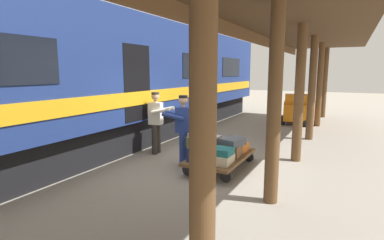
{
  "coord_description": "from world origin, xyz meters",
  "views": [
    {
      "loc": [
        -2.93,
        6.5,
        2.26
      ],
      "look_at": [
        0.25,
        0.36,
        1.15
      ],
      "focal_mm": 28.4,
      "sensor_mm": 36.0,
      "label": 1
    }
  ],
  "objects_px": {
    "suitcase_orange_carryall": "(239,147)",
    "suitcase_slate_roller": "(232,142)",
    "suitcase_navy_fabric": "(201,153)",
    "luggage_cart": "(220,157)",
    "porter_by_door": "(156,121)",
    "baggage_tug": "(297,109)",
    "suitcase_yellow_case": "(211,150)",
    "suitcase_cream_canvas": "(222,159)",
    "suitcase_gray_aluminum": "(211,141)",
    "porter_in_overalls": "(182,128)",
    "suitcase_teal_softside": "(223,151)",
    "suitcase_brown_leather": "(231,151)",
    "train_car": "(95,78)",
    "suitcase_olive_duffel": "(199,142)",
    "suitcase_red_plastic": "(220,145)"
  },
  "relations": [
    {
      "from": "suitcase_cream_canvas",
      "to": "porter_in_overalls",
      "type": "bearing_deg",
      "value": -17.05
    },
    {
      "from": "suitcase_gray_aluminum",
      "to": "porter_in_overalls",
      "type": "relative_size",
      "value": 0.24
    },
    {
      "from": "porter_in_overalls",
      "to": "porter_by_door",
      "type": "height_order",
      "value": "same"
    },
    {
      "from": "suitcase_yellow_case",
      "to": "suitcase_red_plastic",
      "type": "bearing_deg",
      "value": -90.0
    },
    {
      "from": "suitcase_olive_duffel",
      "to": "porter_in_overalls",
      "type": "bearing_deg",
      "value": -29.52
    },
    {
      "from": "train_car",
      "to": "suitcase_olive_duffel",
      "type": "bearing_deg",
      "value": 170.41
    },
    {
      "from": "suitcase_brown_leather",
      "to": "suitcase_red_plastic",
      "type": "bearing_deg",
      "value": -47.87
    },
    {
      "from": "baggage_tug",
      "to": "suitcase_brown_leather",
      "type": "bearing_deg",
      "value": 87.13
    },
    {
      "from": "train_car",
      "to": "baggage_tug",
      "type": "xyz_separation_m",
      "value": [
        -4.52,
        -7.17,
        -1.43
      ]
    },
    {
      "from": "suitcase_cream_canvas",
      "to": "suitcase_orange_carryall",
      "type": "bearing_deg",
      "value": -90.0
    },
    {
      "from": "luggage_cart",
      "to": "baggage_tug",
      "type": "bearing_deg",
      "value": -94.86
    },
    {
      "from": "suitcase_cream_canvas",
      "to": "suitcase_slate_roller",
      "type": "height_order",
      "value": "suitcase_slate_roller"
    },
    {
      "from": "suitcase_orange_carryall",
      "to": "suitcase_slate_roller",
      "type": "bearing_deg",
      "value": 92.8
    },
    {
      "from": "porter_by_door",
      "to": "luggage_cart",
      "type": "bearing_deg",
      "value": 168.85
    },
    {
      "from": "suitcase_slate_roller",
      "to": "baggage_tug",
      "type": "relative_size",
      "value": 0.29
    },
    {
      "from": "luggage_cart",
      "to": "suitcase_slate_roller",
      "type": "xyz_separation_m",
      "value": [
        -0.28,
        -0.01,
        0.4
      ]
    },
    {
      "from": "train_car",
      "to": "suitcase_yellow_case",
      "type": "relative_size",
      "value": 35.97
    },
    {
      "from": "suitcase_brown_leather",
      "to": "suitcase_navy_fabric",
      "type": "bearing_deg",
      "value": 47.87
    },
    {
      "from": "luggage_cart",
      "to": "baggage_tug",
      "type": "distance_m",
      "value": 7.26
    },
    {
      "from": "suitcase_olive_duffel",
      "to": "suitcase_slate_roller",
      "type": "relative_size",
      "value": 0.82
    },
    {
      "from": "suitcase_slate_roller",
      "to": "porter_by_door",
      "type": "relative_size",
      "value": 0.31
    },
    {
      "from": "luggage_cart",
      "to": "suitcase_navy_fabric",
      "type": "bearing_deg",
      "value": 65.67
    },
    {
      "from": "suitcase_brown_leather",
      "to": "baggage_tug",
      "type": "bearing_deg",
      "value": -92.87
    },
    {
      "from": "suitcase_teal_softside",
      "to": "suitcase_navy_fabric",
      "type": "bearing_deg",
      "value": 1.24
    },
    {
      "from": "suitcase_cream_canvas",
      "to": "suitcase_gray_aluminum",
      "type": "distance_m",
      "value": 0.78
    },
    {
      "from": "suitcase_orange_carryall",
      "to": "suitcase_olive_duffel",
      "type": "distance_m",
      "value": 1.27
    },
    {
      "from": "suitcase_navy_fabric",
      "to": "suitcase_slate_roller",
      "type": "bearing_deg",
      "value": -133.09
    },
    {
      "from": "suitcase_navy_fabric",
      "to": "suitcase_teal_softside",
      "type": "bearing_deg",
      "value": -178.76
    },
    {
      "from": "luggage_cart",
      "to": "suitcase_yellow_case",
      "type": "xyz_separation_m",
      "value": [
        0.25,
        0.0,
        0.15
      ]
    },
    {
      "from": "suitcase_cream_canvas",
      "to": "luggage_cart",
      "type": "bearing_deg",
      "value": -65.67
    },
    {
      "from": "suitcase_yellow_case",
      "to": "porter_by_door",
      "type": "bearing_deg",
      "value": -12.65
    },
    {
      "from": "luggage_cart",
      "to": "suitcase_cream_canvas",
      "type": "xyz_separation_m",
      "value": [
        -0.25,
        0.56,
        0.14
      ]
    },
    {
      "from": "porter_by_door",
      "to": "baggage_tug",
      "type": "height_order",
      "value": "porter_by_door"
    },
    {
      "from": "suitcase_yellow_case",
      "to": "suitcase_red_plastic",
      "type": "relative_size",
      "value": 0.93
    },
    {
      "from": "suitcase_red_plastic",
      "to": "luggage_cart",
      "type": "bearing_deg",
      "value": 114.33
    },
    {
      "from": "train_car",
      "to": "suitcase_gray_aluminum",
      "type": "bearing_deg",
      "value": 178.97
    },
    {
      "from": "suitcase_navy_fabric",
      "to": "suitcase_brown_leather",
      "type": "bearing_deg",
      "value": -132.13
    },
    {
      "from": "baggage_tug",
      "to": "porter_in_overalls",
      "type": "bearing_deg",
      "value": 78.4
    },
    {
      "from": "luggage_cart",
      "to": "suitcase_olive_duffel",
      "type": "xyz_separation_m",
      "value": [
        0.29,
        0.55,
        0.45
      ]
    },
    {
      "from": "luggage_cart",
      "to": "suitcase_orange_carryall",
      "type": "distance_m",
      "value": 0.63
    },
    {
      "from": "suitcase_yellow_case",
      "to": "suitcase_olive_duffel",
      "type": "distance_m",
      "value": 0.63
    },
    {
      "from": "suitcase_yellow_case",
      "to": "suitcase_cream_canvas",
      "type": "xyz_separation_m",
      "value": [
        -0.5,
        0.56,
        -0.01
      ]
    },
    {
      "from": "suitcase_red_plastic",
      "to": "suitcase_gray_aluminum",
      "type": "relative_size",
      "value": 1.5
    },
    {
      "from": "suitcase_brown_leather",
      "to": "suitcase_red_plastic",
      "type": "distance_m",
      "value": 0.75
    },
    {
      "from": "train_car",
      "to": "suitcase_gray_aluminum",
      "type": "xyz_separation_m",
      "value": [
        -3.66,
        0.07,
        -1.42
      ]
    },
    {
      "from": "luggage_cart",
      "to": "porter_by_door",
      "type": "height_order",
      "value": "porter_by_door"
    },
    {
      "from": "suitcase_gray_aluminum",
      "to": "suitcase_slate_roller",
      "type": "relative_size",
      "value": 0.76
    },
    {
      "from": "suitcase_orange_carryall",
      "to": "suitcase_brown_leather",
      "type": "height_order",
      "value": "suitcase_brown_leather"
    },
    {
      "from": "train_car",
      "to": "suitcase_navy_fabric",
      "type": "height_order",
      "value": "train_car"
    },
    {
      "from": "suitcase_cream_canvas",
      "to": "suitcase_slate_roller",
      "type": "xyz_separation_m",
      "value": [
        -0.03,
        -0.57,
        0.26
      ]
    }
  ]
}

